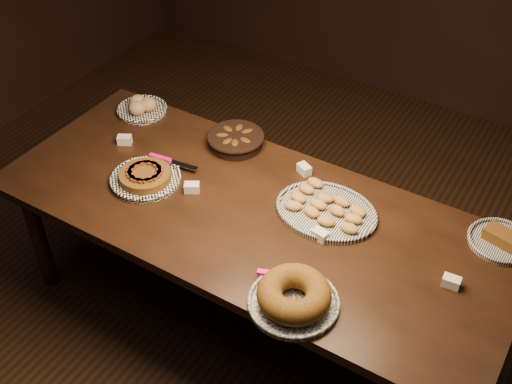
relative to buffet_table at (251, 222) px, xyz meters
The scene contains 9 objects.
ground 0.68m from the buffet_table, ahead, with size 5.00×5.00×0.00m, color black.
buffet_table is the anchor object (origin of this frame).
apple_tart_plate 0.56m from the buffet_table, behind, with size 0.35×0.36×0.06m.
madeleine_platter 0.35m from the buffet_table, 29.05° to the left, with size 0.47×0.38×0.05m.
bundt_cake_plate 0.59m from the buffet_table, 41.41° to the right, with size 0.38×0.36×0.11m.
croissant_basket 0.52m from the buffet_table, 131.09° to the left, with size 0.30×0.30×0.07m.
bread_roll_plate 1.02m from the buffet_table, 158.45° to the left, with size 0.28×0.28×0.09m.
loaf_plate 1.09m from the buffet_table, 20.43° to the left, with size 0.28×0.28×0.06m.
tent_cards 0.14m from the buffet_table, 65.95° to the left, with size 1.82×0.47×0.04m.
Camera 1 is at (1.16, -1.83, 2.69)m, focal length 45.00 mm.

